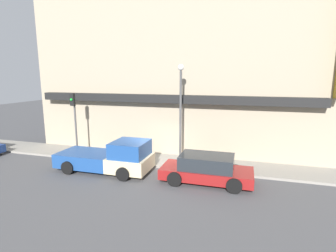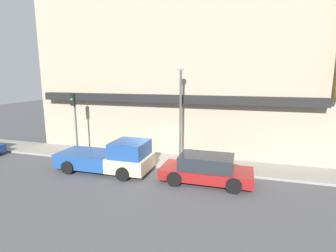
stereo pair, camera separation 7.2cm
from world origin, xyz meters
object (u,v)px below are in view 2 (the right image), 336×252
at_px(traffic_light, 74,113).
at_px(pickup_truck, 110,158).
at_px(parked_car, 206,169).
at_px(street_lamp, 181,103).
at_px(fire_hydrant, 229,164).

bearing_deg(traffic_light, pickup_truck, -28.06).
height_order(parked_car, street_lamp, street_lamp).
bearing_deg(parked_car, fire_hydrant, 58.34).
bearing_deg(fire_hydrant, traffic_light, 178.30).
height_order(fire_hydrant, street_lamp, street_lamp).
bearing_deg(pickup_truck, street_lamp, 33.74).
distance_m(pickup_truck, fire_hydrant, 6.58).
bearing_deg(street_lamp, fire_hydrant, -13.06).
height_order(pickup_truck, traffic_light, traffic_light).
relative_size(pickup_truck, traffic_light, 1.31).
bearing_deg(fire_hydrant, parked_car, -122.27).
bearing_deg(pickup_truck, traffic_light, 151.90).
bearing_deg(traffic_light, parked_car, -12.05).
xyz_separation_m(pickup_truck, parked_car, (5.35, -0.00, -0.10)).
bearing_deg(fire_hydrant, pickup_truck, -165.81).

